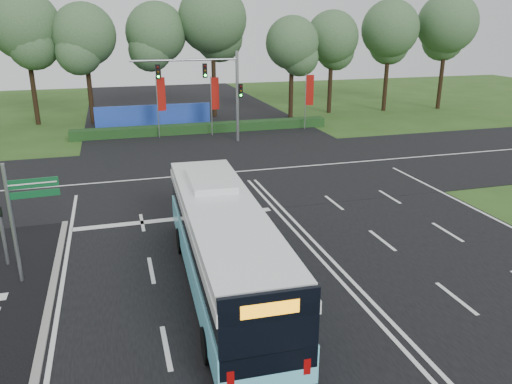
# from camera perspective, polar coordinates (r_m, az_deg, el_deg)

# --- Properties ---
(ground) EXTENTS (120.00, 120.00, 0.00)m
(ground) POSITION_cam_1_polar(r_m,az_deg,el_deg) (21.10, 6.37, -6.66)
(ground) COLOR #2C4E1A
(ground) RESTS_ON ground
(road_main) EXTENTS (20.00, 120.00, 0.04)m
(road_main) POSITION_cam_1_polar(r_m,az_deg,el_deg) (21.09, 6.37, -6.61)
(road_main) COLOR black
(road_main) RESTS_ON ground
(road_cross) EXTENTS (120.00, 14.00, 0.05)m
(road_cross) POSITION_cam_1_polar(r_m,az_deg,el_deg) (31.78, -1.83, 2.33)
(road_cross) COLOR black
(road_cross) RESTS_ON ground
(kerb_strip) EXTENTS (0.25, 18.00, 0.12)m
(kerb_strip) POSITION_cam_1_polar(r_m,az_deg,el_deg) (17.28, -22.98, -14.15)
(kerb_strip) COLOR gray
(kerb_strip) RESTS_ON ground
(city_bus) EXTENTS (2.95, 12.12, 3.46)m
(city_bus) POSITION_cam_1_polar(r_m,az_deg,el_deg) (17.37, -3.75, -6.06)
(city_bus) COLOR #6CE0FC
(city_bus) RESTS_ON ground
(pedestrian_signal) EXTENTS (0.31, 0.41, 3.36)m
(pedestrian_signal) POSITION_cam_1_polar(r_m,az_deg,el_deg) (21.30, -27.17, -3.11)
(pedestrian_signal) COLOR gray
(pedestrian_signal) RESTS_ON ground
(street_sign) EXTENTS (1.76, 0.19, 4.51)m
(street_sign) POSITION_cam_1_polar(r_m,az_deg,el_deg) (19.36, -25.24, -1.82)
(street_sign) COLOR gray
(street_sign) RESTS_ON ground
(banner_flag_left) EXTENTS (0.73, 0.18, 5.01)m
(banner_flag_left) POSITION_cam_1_polar(r_m,az_deg,el_deg) (41.62, -10.89, 10.48)
(banner_flag_left) COLOR gray
(banner_flag_left) RESTS_ON ground
(banner_flag_mid) EXTENTS (0.72, 0.17, 4.90)m
(banner_flag_mid) POSITION_cam_1_polar(r_m,az_deg,el_deg) (42.03, -4.81, 10.73)
(banner_flag_mid) COLOR gray
(banner_flag_mid) RESTS_ON ground
(banner_flag_right) EXTENTS (0.68, 0.30, 4.88)m
(banner_flag_right) POSITION_cam_1_polar(r_m,az_deg,el_deg) (44.46, 6.03, 11.12)
(banner_flag_right) COLOR gray
(banner_flag_right) RESTS_ON ground
(traffic_light_gantry) EXTENTS (8.41, 0.28, 7.00)m
(traffic_light_gantry) POSITION_cam_1_polar(r_m,az_deg,el_deg) (39.05, -4.78, 12.32)
(traffic_light_gantry) COLOR gray
(traffic_light_gantry) RESTS_ON ground
(hedge) EXTENTS (22.00, 1.20, 0.80)m
(hedge) POSITION_cam_1_polar(r_m,az_deg,el_deg) (43.56, -5.97, 7.27)
(hedge) COLOR #143917
(hedge) RESTS_ON ground
(blue_hoarding) EXTENTS (10.00, 0.30, 2.20)m
(blue_hoarding) POSITION_cam_1_polar(r_m,az_deg,el_deg) (45.37, -11.60, 8.35)
(blue_hoarding) COLOR #2143B5
(blue_hoarding) RESTS_ON ground
(eucalyptus_row) EXTENTS (54.64, 9.08, 12.64)m
(eucalyptus_row) POSITION_cam_1_polar(r_m,az_deg,el_deg) (49.76, -5.16, 18.15)
(eucalyptus_row) COLOR black
(eucalyptus_row) RESTS_ON ground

